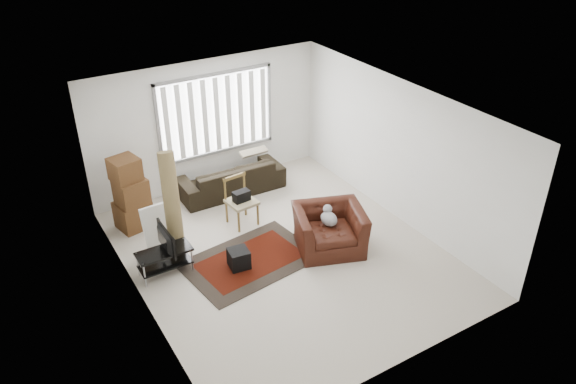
{
  "coord_description": "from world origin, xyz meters",
  "views": [
    {
      "loc": [
        -4.09,
        -6.88,
        5.86
      ],
      "look_at": [
        0.25,
        0.24,
        1.05
      ],
      "focal_mm": 35.0,
      "sensor_mm": 36.0,
      "label": 1
    }
  ],
  "objects_px": {
    "sofa": "(231,173)",
    "side_chair": "(241,199)",
    "tv_stand": "(165,257)",
    "armchair": "(329,227)",
    "moving_boxes": "(131,196)"
  },
  "relations": [
    {
      "from": "side_chair",
      "to": "armchair",
      "type": "distance_m",
      "value": 1.8
    },
    {
      "from": "tv_stand",
      "to": "sofa",
      "type": "xyz_separation_m",
      "value": [
        2.16,
        1.91,
        0.09
      ]
    },
    {
      "from": "tv_stand",
      "to": "side_chair",
      "type": "xyz_separation_m",
      "value": [
        1.79,
        0.71,
        0.19
      ]
    },
    {
      "from": "tv_stand",
      "to": "side_chair",
      "type": "relative_size",
      "value": 0.96
    },
    {
      "from": "side_chair",
      "to": "armchair",
      "type": "height_order",
      "value": "side_chair"
    },
    {
      "from": "moving_boxes",
      "to": "side_chair",
      "type": "xyz_separation_m",
      "value": [
        1.78,
        -0.94,
        -0.15
      ]
    },
    {
      "from": "tv_stand",
      "to": "armchair",
      "type": "distance_m",
      "value": 2.85
    },
    {
      "from": "tv_stand",
      "to": "sofa",
      "type": "bearing_deg",
      "value": 41.46
    },
    {
      "from": "side_chair",
      "to": "armchair",
      "type": "bearing_deg",
      "value": -63.67
    },
    {
      "from": "sofa",
      "to": "side_chair",
      "type": "xyz_separation_m",
      "value": [
        -0.37,
        -1.19,
        0.1
      ]
    },
    {
      "from": "moving_boxes",
      "to": "armchair",
      "type": "relative_size",
      "value": 0.97
    },
    {
      "from": "sofa",
      "to": "side_chair",
      "type": "height_order",
      "value": "side_chair"
    },
    {
      "from": "sofa",
      "to": "armchair",
      "type": "bearing_deg",
      "value": 103.31
    },
    {
      "from": "armchair",
      "to": "tv_stand",
      "type": "bearing_deg",
      "value": -176.27
    },
    {
      "from": "moving_boxes",
      "to": "side_chair",
      "type": "height_order",
      "value": "moving_boxes"
    }
  ]
}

